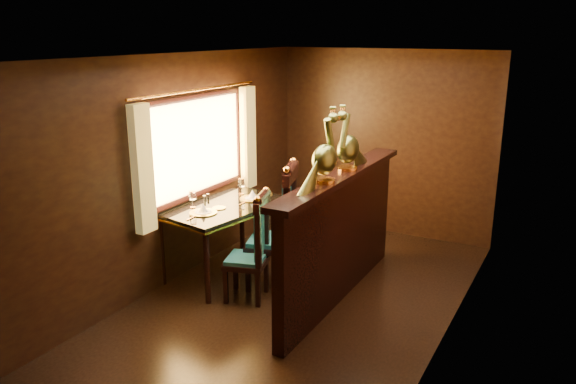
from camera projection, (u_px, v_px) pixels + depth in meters
name	position (u px, v px, depth m)	size (l,w,h in m)	color
ground	(298.00, 302.00, 5.86)	(5.00, 5.00, 0.00)	black
room_shell	(292.00, 152.00, 5.47)	(3.04, 5.04, 2.52)	black
partition	(340.00, 234.00, 5.76)	(0.26, 2.70, 1.36)	black
dining_table	(225.00, 211.00, 6.32)	(1.10, 1.55, 1.04)	black
chair_left	(256.00, 244.00, 5.76)	(0.53, 0.55, 1.18)	black
chair_right	(282.00, 223.00, 6.02)	(0.65, 0.66, 1.41)	black
peacock_left	(325.00, 146.00, 5.13)	(0.22, 0.58, 0.69)	#17452E
peacock_right	(348.00, 137.00, 5.61)	(0.22, 0.57, 0.68)	#17452E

